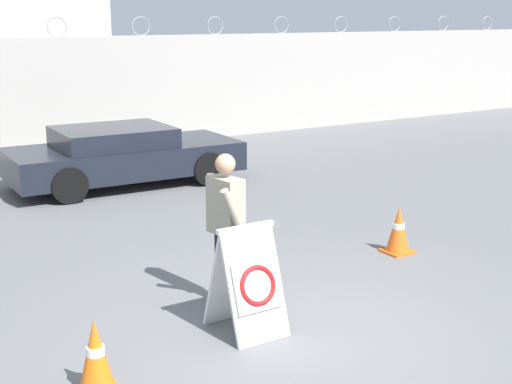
% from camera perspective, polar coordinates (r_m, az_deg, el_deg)
% --- Properties ---
extents(ground_plane, '(90.00, 90.00, 0.00)m').
position_cam_1_polar(ground_plane, '(7.47, 3.62, -11.26)').
color(ground_plane, slate).
extents(perimeter_wall, '(36.00, 0.30, 3.14)m').
position_cam_1_polar(perimeter_wall, '(17.18, -18.63, 7.16)').
color(perimeter_wall, '#ADA8A0').
rests_on(perimeter_wall, ground_plane).
extents(barricade_sign, '(0.65, 0.76, 1.14)m').
position_cam_1_polar(barricade_sign, '(7.28, -0.63, -7.06)').
color(barricade_sign, white).
rests_on(barricade_sign, ground_plane).
extents(security_guard, '(0.37, 0.65, 1.73)m').
position_cam_1_polar(security_guard, '(7.87, -2.45, -2.42)').
color(security_guard, black).
rests_on(security_guard, ground_plane).
extents(traffic_cone_near, '(0.37, 0.37, 0.69)m').
position_cam_1_polar(traffic_cone_near, '(6.40, -12.71, -12.74)').
color(traffic_cone_near, orange).
rests_on(traffic_cone_near, ground_plane).
extents(traffic_cone_mid, '(0.38, 0.38, 0.65)m').
position_cam_1_polar(traffic_cone_mid, '(9.95, 11.32, -2.99)').
color(traffic_cone_mid, orange).
rests_on(traffic_cone_mid, ground_plane).
extents(parked_car_rear_sedan, '(4.38, 2.03, 1.13)m').
position_cam_1_polar(parked_car_rear_sedan, '(13.84, -10.63, 2.94)').
color(parked_car_rear_sedan, black).
rests_on(parked_car_rear_sedan, ground_plane).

